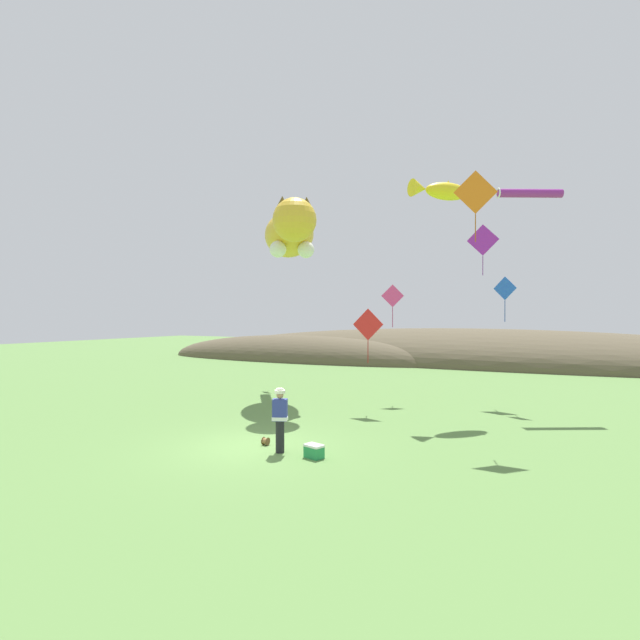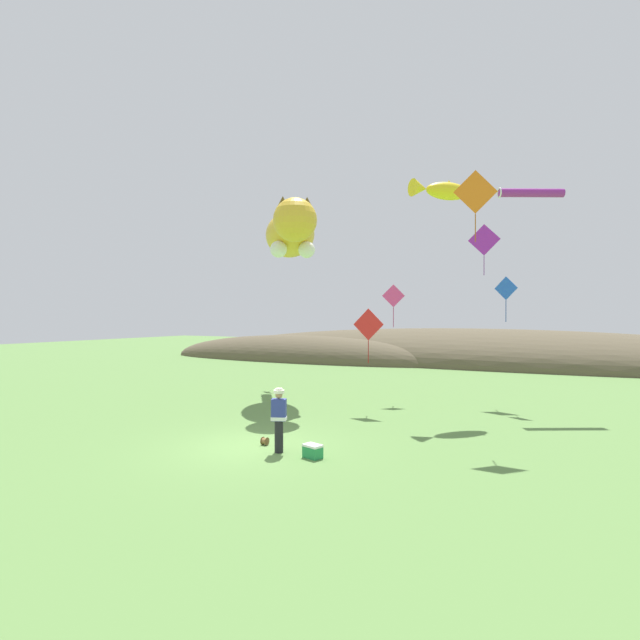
# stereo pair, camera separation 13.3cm
# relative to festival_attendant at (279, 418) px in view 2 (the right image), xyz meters

# --- Properties ---
(ground_plane) EXTENTS (120.00, 120.00, 0.00)m
(ground_plane) POSITION_rel_festival_attendant_xyz_m (-0.95, 0.16, -0.95)
(ground_plane) COLOR #5B8442
(distant_hill_ridge) EXTENTS (52.76, 14.41, 5.50)m
(distant_hill_ridge) POSITION_rel_festival_attendant_xyz_m (-3.12, 29.10, -0.95)
(distant_hill_ridge) COLOR brown
(distant_hill_ridge) RESTS_ON ground
(festival_attendant) EXTENTS (0.49, 0.40, 1.77)m
(festival_attendant) POSITION_rel_festival_attendant_xyz_m (0.00, 0.00, 0.00)
(festival_attendant) COLOR black
(festival_attendant) RESTS_ON ground
(kite_spool) EXTENTS (0.17, 0.23, 0.23)m
(kite_spool) POSITION_rel_festival_attendant_xyz_m (-0.79, 0.46, -0.84)
(kite_spool) COLOR olive
(kite_spool) RESTS_ON ground
(picnic_cooler) EXTENTS (0.56, 0.44, 0.36)m
(picnic_cooler) POSITION_rel_festival_attendant_xyz_m (1.08, -0.03, -0.77)
(picnic_cooler) COLOR #268C4C
(picnic_cooler) RESTS_ON ground
(kite_giant_cat) EXTENTS (5.27, 6.69, 2.40)m
(kite_giant_cat) POSITION_rel_festival_attendant_xyz_m (-4.41, 7.76, 6.57)
(kite_giant_cat) COLOR gold
(kite_fish_windsock) EXTENTS (2.26, 2.47, 0.81)m
(kite_fish_windsock) POSITION_rel_festival_attendant_xyz_m (2.31, 8.34, 7.84)
(kite_fish_windsock) COLOR yellow
(kite_tube_streamer) EXTENTS (2.57, 1.69, 0.44)m
(kite_tube_streamer) POSITION_rel_festival_attendant_xyz_m (5.35, 11.02, 7.97)
(kite_tube_streamer) COLOR #8C268C
(kite_diamond_orange) EXTENTS (1.29, 0.55, 2.29)m
(kite_diamond_orange) POSITION_rel_festival_attendant_xyz_m (4.32, 4.84, 6.77)
(kite_diamond_orange) COLOR orange
(kite_diamond_blue) EXTENTS (0.95, 0.27, 1.88)m
(kite_diamond_blue) POSITION_rel_festival_attendant_xyz_m (4.50, 10.24, 3.94)
(kite_diamond_blue) COLOR blue
(kite_diamond_pink) EXTENTS (0.91, 0.50, 1.93)m
(kite_diamond_pink) POSITION_rel_festival_attendant_xyz_m (-0.22, 9.74, 3.70)
(kite_diamond_pink) COLOR #E53F8C
(kite_diamond_red) EXTENTS (1.26, 0.08, 2.16)m
(kite_diamond_red) POSITION_rel_festival_attendant_xyz_m (-0.14, 6.68, 2.46)
(kite_diamond_red) COLOR red
(kite_diamond_violet) EXTENTS (1.43, 0.05, 2.33)m
(kite_diamond_violet) POSITION_rel_festival_attendant_xyz_m (3.31, 12.00, 6.27)
(kite_diamond_violet) COLOR purple
(kite_diamond_green) EXTENTS (0.83, 0.36, 1.80)m
(kite_diamond_green) POSITION_rel_festival_attendant_xyz_m (-7.88, 12.94, 8.04)
(kite_diamond_green) COLOR green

